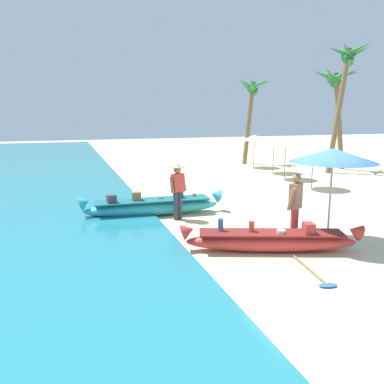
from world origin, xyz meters
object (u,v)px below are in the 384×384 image
Objects in this scene: person_vendor_hatted at (178,187)px; palm_tree_leaning_seaward at (252,95)px; palm_tree_tall_inland at (337,87)px; palm_tree_mid_cluster at (346,72)px; boat_cyan_midground at (153,206)px; person_tourist_customer at (295,204)px; boat_red_foreground at (271,240)px; paddle at (315,274)px; patio_umbrella_large at (333,156)px.

palm_tree_leaning_seaward is at bearing 54.98° from person_vendor_hatted.
palm_tree_tall_inland is 0.84× the size of palm_tree_mid_cluster.
person_vendor_hatted is (0.62, -0.73, 0.72)m from boat_cyan_midground.
person_tourist_customer is 0.26× the size of palm_tree_mid_cluster.
paddle is at bearing -84.90° from boat_red_foreground.
boat_cyan_midground is at bearing 115.05° from boat_red_foreground.
boat_cyan_midground is (-1.93, 4.14, 0.03)m from boat_red_foreground.
boat_cyan_midground reaches higher than boat_red_foreground.
palm_tree_tall_inland is (8.38, 11.04, 2.41)m from patio_umbrella_large.
person_vendor_hatted is at bearing -125.02° from palm_tree_leaning_seaward.
patio_umbrella_large reaches higher than boat_cyan_midground.
person_vendor_hatted is 0.26× the size of palm_tree_mid_cluster.
boat_cyan_midground is at bearing 132.38° from patio_umbrella_large.
boat_cyan_midground is 5.71m from patio_umbrella_large.
person_vendor_hatted is 14.26m from palm_tree_tall_inland.
palm_tree_leaning_seaward is 3.09× the size of paddle.
patio_umbrella_large is 0.42× the size of palm_tree_tall_inland.
palm_tree_tall_inland is at bearing 34.39° from person_vendor_hatted.
person_tourist_customer is 1.01× the size of paddle.
person_tourist_customer is 1.48m from patio_umbrella_large.
palm_tree_mid_cluster reaches higher than person_vendor_hatted.
palm_tree_leaning_seaward is at bearing 65.59° from boat_red_foreground.
boat_red_foreground is 2.43× the size of paddle.
boat_cyan_midground is at bearing -152.99° from palm_tree_mid_cluster.
palm_tree_tall_inland is 16.81m from paddle.
boat_red_foreground reaches higher than paddle.
boat_red_foreground is 1.59m from paddle.
person_tourist_customer is 13.78m from palm_tree_mid_cluster.
palm_tree_leaning_seaward is (5.95, 14.60, 3.28)m from person_tourist_customer.
palm_tree_tall_inland is at bearing 52.80° from patio_umbrella_large.
patio_umbrella_large is at bearing -14.81° from person_tourist_customer.
person_vendor_hatted is at bearing 106.25° from paddle.
palm_tree_mid_cluster is at bearing 47.61° from person_tourist_customer.
person_vendor_hatted is at bearing -145.61° from palm_tree_tall_inland.
palm_tree_mid_cluster is at bearing 46.10° from boat_red_foreground.
palm_tree_mid_cluster is at bearing 51.09° from patio_umbrella_large.
boat_cyan_midground is at bearing 109.98° from paddle.
boat_red_foreground is 1.19m from person_tourist_customer.
boat_cyan_midground is 14.49m from palm_tree_leaning_seaward.
palm_tree_tall_inland is 1.06× the size of palm_tree_leaning_seaward.
palm_tree_tall_inland reaches higher than person_tourist_customer.
person_tourist_customer is at bearing -53.42° from boat_cyan_midground.
boat_red_foreground is 2.40× the size of person_tourist_customer.
boat_red_foreground is 0.62× the size of palm_tree_mid_cluster.
patio_umbrella_large is 15.82m from palm_tree_leaning_seaward.
boat_cyan_midground is 13.96m from palm_tree_mid_cluster.
palm_tree_tall_inland is at bearing -49.15° from palm_tree_leaning_seaward.
palm_tree_tall_inland reaches higher than boat_cyan_midground.
patio_umbrella_large reaches higher than boat_red_foreground.
boat_red_foreground is 3.73m from person_vendor_hatted.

